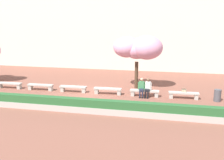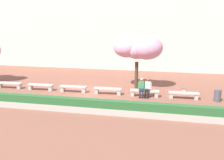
{
  "view_description": "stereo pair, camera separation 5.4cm",
  "coord_description": "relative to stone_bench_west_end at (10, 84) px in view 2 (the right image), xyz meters",
  "views": [
    {
      "loc": [
        5.41,
        -17.38,
        5.06
      ],
      "look_at": [
        1.55,
        0.2,
        1.0
      ],
      "focal_mm": 42.0,
      "sensor_mm": 36.0,
      "label": 1
    },
    {
      "loc": [
        5.46,
        -17.37,
        5.06
      ],
      "look_at": [
        1.55,
        0.2,
        1.0
      ],
      "focal_mm": 42.0,
      "sensor_mm": 36.0,
      "label": 2
    }
  ],
  "objects": [
    {
      "name": "person_seated_left",
      "position": [
        10.15,
        -0.05,
        0.39
      ],
      "size": [
        0.51,
        0.69,
        1.29
      ],
      "color": "black",
      "rests_on": "ground"
    },
    {
      "name": "stone_bench_east_end",
      "position": [
        10.36,
        0.0,
        0.0
      ],
      "size": [
        1.97,
        0.46,
        0.45
      ],
      "color": "#ADA89E",
      "rests_on": "ground"
    },
    {
      "name": "handbag",
      "position": [
        12.96,
        0.02,
        0.27
      ],
      "size": [
        0.3,
        0.15,
        0.34
      ],
      "color": "tan",
      "rests_on": "stone_bench_far_east"
    },
    {
      "name": "building_facade",
      "position": [
        6.47,
        11.4,
        3.64
      ],
      "size": [
        29.83,
        4.0,
        7.89
      ],
      "primitive_type": "cube",
      "color": "beige",
      "rests_on": "ground"
    },
    {
      "name": "stone_bench_center",
      "position": [
        5.18,
        0.0,
        0.0
      ],
      "size": [
        1.97,
        0.46,
        0.45
      ],
      "color": "#ADA89E",
      "rests_on": "ground"
    },
    {
      "name": "planter_hedge_foreground",
      "position": [
        6.47,
        -3.94,
        0.08
      ],
      "size": [
        18.56,
        0.5,
        0.8
      ],
      "color": "#ADA89E",
      "rests_on": "ground"
    },
    {
      "name": "stone_bench_near_west",
      "position": [
        2.59,
        -0.0,
        0.0
      ],
      "size": [
        1.97,
        0.46,
        0.45
      ],
      "color": "#ADA89E",
      "rests_on": "ground"
    },
    {
      "name": "ground_plane",
      "position": [
        6.47,
        0.0,
        -0.31
      ],
      "size": [
        100.0,
        100.0,
        0.0
      ],
      "primitive_type": "plane",
      "color": "brown"
    },
    {
      "name": "stone_bench_near_east",
      "position": [
        7.77,
        -0.0,
        0.0
      ],
      "size": [
        1.97,
        0.46,
        0.45
      ],
      "color": "#ADA89E",
      "rests_on": "ground"
    },
    {
      "name": "stone_bench_far_east",
      "position": [
        12.95,
        0.0,
        0.0
      ],
      "size": [
        1.97,
        0.46,
        0.45
      ],
      "color": "#ADA89E",
      "rests_on": "ground"
    },
    {
      "name": "trash_bin",
      "position": [
        15.04,
        -0.12,
        0.08
      ],
      "size": [
        0.44,
        0.44,
        0.78
      ],
      "primitive_type": "cylinder",
      "color": "#4C4C51",
      "rests_on": "ground"
    },
    {
      "name": "stone_bench_west_end",
      "position": [
        0.0,
        0.0,
        0.0
      ],
      "size": [
        1.97,
        0.46,
        0.45
      ],
      "color": "#ADA89E",
      "rests_on": "ground"
    },
    {
      "name": "person_seated_right",
      "position": [
        10.56,
        -0.05,
        0.39
      ],
      "size": [
        0.51,
        0.71,
        1.29
      ],
      "color": "black",
      "rests_on": "ground"
    },
    {
      "name": "cherry_tree_main",
      "position": [
        9.56,
        2.1,
        2.79
      ],
      "size": [
        3.72,
        2.43,
        4.03
      ],
      "color": "#473323",
      "rests_on": "ground"
    }
  ]
}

